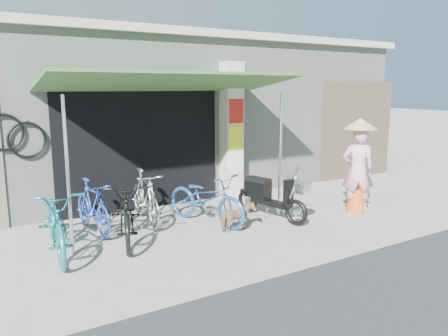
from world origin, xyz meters
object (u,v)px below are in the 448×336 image
bike_black (127,210)px  moped (269,196)px  street_dog (238,217)px  bike_navy (206,198)px  bike_blue (93,206)px  bike_teal (56,221)px  bike_silver (145,197)px  nun (358,167)px

bike_black → moped: (2.71, -0.18, -0.08)m
bike_black → street_dog: size_ratio=3.20×
bike_navy → bike_black: bearing=166.1°
bike_black → bike_blue: bearing=132.9°
bike_teal → street_dog: bearing=-5.5°
bike_teal → bike_navy: bearing=8.5°
bike_blue → moped: moped is taller
bike_blue → bike_silver: bike_silver is taller
bike_blue → bike_black: (0.36, -0.74, 0.05)m
street_dog → bike_blue: bearing=59.6°
bike_silver → bike_navy: bearing=-29.3°
bike_black → bike_silver: 0.98m
bike_navy → street_dog: (0.24, -0.69, -0.21)m
bike_blue → nun: bearing=-22.9°
bike_silver → nun: (3.84, -1.52, 0.43)m
bike_teal → bike_black: (1.09, 0.04, -0.01)m
bike_teal → moped: size_ratio=1.19×
bike_navy → moped: 1.22m
moped → bike_black: bearing=163.1°
bike_teal → bike_navy: 2.63m
bike_black → bike_silver: (0.61, 0.77, -0.02)m
bike_navy → street_dog: size_ratio=2.95×
bike_teal → bike_black: bike_teal is taller
bike_black → bike_navy: size_ratio=1.08×
bike_navy → moped: moped is taller
bike_black → moped: bearing=13.2°
bike_blue → nun: nun is taller
bike_blue → moped: (3.07, -0.92, -0.02)m
street_dog → bike_teal: bearing=80.5°
street_dog → bike_black: bearing=73.6°
bike_navy → bike_teal: bearing=164.7°
bike_black → street_dog: bearing=-0.0°
moped → nun: 1.89m
bike_navy → nun: nun is taller
bike_teal → moped: bearing=2.4°
bike_silver → bike_navy: bike_silver is taller
bike_blue → nun: 5.05m
street_dog → nun: bearing=-93.8°
street_dog → nun: (2.67, -0.20, 0.67)m
bike_blue → bike_black: 0.82m
bike_blue → street_dog: bike_blue is taller
bike_blue → street_dog: bearing=-36.7°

